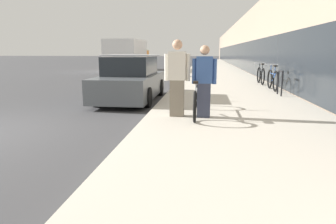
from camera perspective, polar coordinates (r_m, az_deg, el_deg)
The scene contains 10 objects.
sidewalk_slab at distance 26.14m, azimuth 8.91°, elevation 7.88°, with size 4.44×70.00×0.14m.
storefront_facade at distance 35.04m, azimuth 20.78°, elevation 11.80°, with size 10.01×70.00×4.60m.
tandem_bicycle at distance 7.20m, azimuth 5.37°, elevation 2.49°, with size 0.52×2.47×0.85m.
person_rider at distance 6.83m, azimuth 6.89°, elevation 5.76°, with size 0.55×0.22×1.62m.
person_bystander at distance 6.90m, azimuth 1.76°, elevation 6.42°, with size 0.59×0.23×1.75m.
bike_rack_hoop at distance 11.04m, azimuth 20.59°, elevation 5.67°, with size 0.05×0.60×0.84m.
cruiser_bike_nearest at distance 12.48m, azimuth 19.29°, elevation 5.87°, with size 0.52×1.78×0.98m.
cruiser_bike_middle at distance 14.69m, azimuth 17.25°, elevation 6.70°, with size 0.52×1.77×0.96m.
parked_sedan_curbside at distance 10.14m, azimuth -7.03°, elevation 5.94°, with size 1.80×4.19×1.52m.
moving_truck at distance 25.66m, azimuth -7.64°, elevation 10.62°, with size 2.56×6.49×2.56m.
Camera 1 is at (4.68, -5.08, 1.61)m, focal length 32.00 mm.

